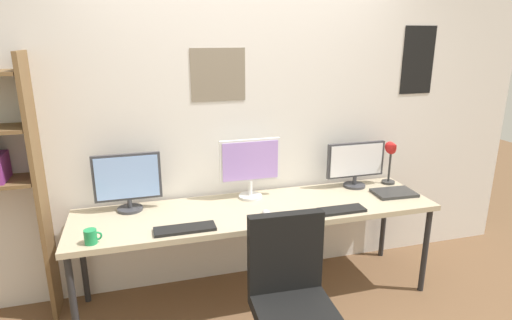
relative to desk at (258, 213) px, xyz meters
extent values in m
cube|color=silver|center=(0.00, 0.42, 0.61)|extent=(5.04, 0.10, 2.60)
cube|color=black|center=(1.51, 0.37, 1.06)|extent=(0.30, 0.01, 0.56)
cube|color=gray|center=(-0.20, 0.37, 0.98)|extent=(0.41, 0.01, 0.39)
cube|color=tan|center=(0.00, 0.00, 0.03)|extent=(2.64, 0.68, 0.04)
cylinder|color=#262628|center=(-1.27, -0.29, -0.34)|extent=(0.04, 0.04, 0.70)
cylinder|color=#262628|center=(1.27, -0.29, -0.34)|extent=(0.04, 0.04, 0.70)
cylinder|color=#262628|center=(-1.27, 0.29, -0.34)|extent=(0.04, 0.04, 0.70)
cylinder|color=#262628|center=(1.27, 0.29, -0.34)|extent=(0.04, 0.04, 0.70)
cube|color=brown|center=(-1.47, 0.23, 0.24)|extent=(0.03, 0.28, 1.86)
cube|color=#8C338C|center=(-1.68, 0.23, 0.43)|extent=(0.05, 0.22, 0.18)
cube|color=black|center=(-0.05, -0.88, -0.22)|extent=(0.46, 0.46, 0.08)
cube|color=black|center=(-0.04, -0.69, 0.06)|extent=(0.44, 0.09, 0.48)
cylinder|color=#38383D|center=(-0.90, 0.21, 0.06)|extent=(0.18, 0.18, 0.02)
cylinder|color=#38383D|center=(-0.90, 0.21, 0.10)|extent=(0.03, 0.03, 0.06)
cube|color=#38383D|center=(-0.90, 0.21, 0.30)|extent=(0.47, 0.03, 0.34)
cube|color=#8CB2F2|center=(-0.90, 0.20, 0.30)|extent=(0.43, 0.01, 0.31)
cylinder|color=silver|center=(0.00, 0.21, 0.06)|extent=(0.18, 0.18, 0.02)
cylinder|color=silver|center=(0.00, 0.21, 0.12)|extent=(0.03, 0.03, 0.12)
cube|color=silver|center=(0.00, 0.21, 0.35)|extent=(0.47, 0.03, 0.33)
cube|color=#B28CE5|center=(0.00, 0.20, 0.35)|extent=(0.43, 0.01, 0.30)
cylinder|color=#38383D|center=(0.90, 0.21, 0.06)|extent=(0.18, 0.18, 0.02)
cylinder|color=#38383D|center=(0.90, 0.21, 0.10)|extent=(0.03, 0.03, 0.07)
cube|color=#38383D|center=(0.90, 0.21, 0.28)|extent=(0.50, 0.03, 0.29)
cube|color=white|center=(0.90, 0.20, 0.28)|extent=(0.46, 0.01, 0.26)
cylinder|color=#333333|center=(1.22, 0.20, 0.06)|extent=(0.11, 0.11, 0.02)
cylinder|color=#333333|center=(1.22, 0.20, 0.22)|extent=(0.02, 0.02, 0.31)
cone|color=red|center=(1.22, 0.17, 0.38)|extent=(0.11, 0.13, 0.14)
cube|color=black|center=(-0.56, -0.23, 0.06)|extent=(0.40, 0.13, 0.02)
cube|color=black|center=(0.56, -0.23, 0.06)|extent=(0.34, 0.13, 0.02)
ellipsoid|color=silver|center=(0.02, -0.14, 0.06)|extent=(0.06, 0.10, 0.03)
cube|color=#2D2D2D|center=(1.12, -0.04, 0.06)|extent=(0.33, 0.24, 0.02)
cylinder|color=#1E8C4C|center=(-1.13, -0.25, 0.09)|extent=(0.08, 0.08, 0.09)
torus|color=#1E8C4C|center=(-1.09, -0.25, 0.09)|extent=(0.06, 0.01, 0.06)
camera|label=1|loc=(-0.81, -2.76, 1.26)|focal=29.71mm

